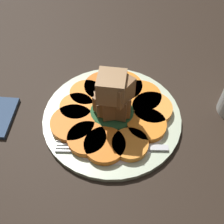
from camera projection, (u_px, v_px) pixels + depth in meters
The scene contains 15 objects.
table_slab at pixel (112, 122), 54.40cm from camera, with size 120.00×120.00×2.00cm, color black.
plate at pixel (112, 117), 53.22cm from camera, with size 25.99×25.99×1.05cm.
carrot_slice_0 at pixel (152, 109), 52.99cm from camera, with size 7.62×7.62×1.24cm, color orange.
carrot_slice_1 at pixel (140, 97), 54.78cm from camera, with size 8.11×8.11×1.24cm, color orange.
carrot_slice_2 at pixel (122, 87), 56.50cm from camera, with size 8.27×8.27×1.24cm, color orange.
carrot_slice_3 at pixel (104, 87), 56.46cm from camera, with size 8.10×8.10×1.24cm, color orange.
carrot_slice_4 at pixel (86, 94), 55.35cm from camera, with size 6.53×6.53×1.24cm, color orange.
carrot_slice_5 at pixel (77, 107), 53.17cm from camera, with size 6.42×6.42×1.24cm, color orange.
carrot_slice_6 at pixel (73, 123), 50.82cm from camera, with size 8.09×8.09×1.24cm, color orange.
carrot_slice_7 at pixel (87, 139), 48.75cm from camera, with size 6.85×6.85×1.24cm, color orange.
carrot_slice_8 at pixel (105, 145), 47.91cm from camera, with size 7.18×7.18×1.24cm, color orange.
carrot_slice_9 at pixel (130, 144), 48.04cm from camera, with size 6.33×6.33×1.24cm, color orange.
carrot_slice_10 at pixel (147, 125), 50.58cm from camera, with size 7.09×7.09×1.24cm, color orange.
center_pile at pixel (113, 101), 49.07cm from camera, with size 8.97×8.07×10.84cm.
fork at pixel (109, 147), 48.22cm from camera, with size 19.46×2.90×0.40cm.
Camera 1 is at (2.74, -32.26, 44.76)cm, focal length 45.00 mm.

